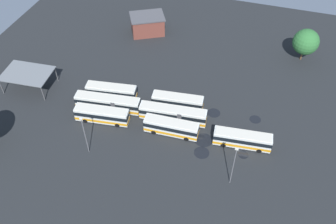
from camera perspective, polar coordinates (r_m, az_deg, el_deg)
ground_plane at (r=75.64m, az=0.91°, el=-1.22°), size 107.11×107.11×0.00m
bus_row0_slot2 at (r=71.21m, az=11.57°, el=-4.19°), size 11.24×3.55×3.39m
bus_row1_slot0 at (r=76.89m, az=1.51°, el=1.63°), size 10.99×3.62×3.39m
bus_row1_slot1 at (r=74.30m, az=0.82°, el=-0.30°), size 13.98×3.82×3.39m
bus_row1_slot2 at (r=71.83m, az=0.53°, el=-2.38°), size 10.95×2.93×3.39m
bus_row2_slot0 at (r=80.15m, az=-8.86°, el=3.20°), size 11.17×3.99×3.39m
bus_row2_slot1 at (r=77.67m, az=-9.38°, el=1.45°), size 14.00×4.14×3.39m
bus_row2_slot2 at (r=75.37m, az=-10.31°, el=-0.41°), size 11.30×3.83×3.39m
depot_building at (r=99.58m, az=-3.25°, el=13.60°), size 10.78×9.77×5.00m
maintenance_shelter at (r=86.28m, az=-21.24°, el=5.62°), size 11.08×8.10×4.07m
lamp_post_by_building at (r=67.95m, az=-12.90°, el=-3.44°), size 0.56×0.28×9.27m
lamp_post_mid_lot at (r=62.73m, az=10.21°, el=-8.21°), size 0.56×0.28×9.59m
tree_west_edge at (r=93.92m, az=20.79°, el=10.22°), size 6.20×6.20×8.20m
puddle_near_shelter at (r=77.61m, az=7.19°, el=-0.14°), size 2.76×2.76×0.01m
puddle_centre_drain at (r=71.14m, az=11.70°, el=-6.57°), size 2.04×2.04×0.01m
puddle_front_lane at (r=77.84m, az=13.50°, el=-1.14°), size 2.39×2.39×0.01m
puddle_back_corner at (r=70.28m, az=5.28°, el=-6.37°), size 2.99×2.99×0.01m
puddle_between_rows at (r=72.31m, az=5.61°, el=-4.40°), size 3.60×3.60×0.01m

